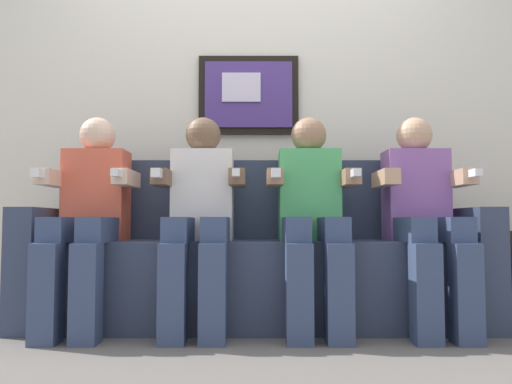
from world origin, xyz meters
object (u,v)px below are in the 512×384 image
object	(u,v)px
person_left_center	(200,210)
person_right_center	(312,210)
person_rightmost	(423,211)
person_leftmost	(89,210)
couch	(256,266)

from	to	relation	value
person_left_center	person_right_center	world-z (taller)	same
person_rightmost	person_leftmost	bearing A→B (deg)	-179.98
couch	person_right_center	bearing A→B (deg)	-30.67
person_left_center	person_leftmost	bearing A→B (deg)	180.00
person_leftmost	person_rightmost	xyz separation A→B (m)	(1.71, 0.00, -0.00)
person_left_center	person_right_center	xyz separation A→B (m)	(0.57, 0.00, 0.00)
couch	person_leftmost	size ratio (longest dim) A/B	2.18
couch	person_left_center	size ratio (longest dim) A/B	2.18
person_left_center	person_rightmost	world-z (taller)	same
couch	person_right_center	xyz separation A→B (m)	(0.28, -0.17, 0.29)
person_leftmost	person_left_center	distance (m)	0.57
person_left_center	couch	bearing A→B (deg)	30.66
person_leftmost	person_rightmost	size ratio (longest dim) A/B	1.00
couch	person_leftmost	bearing A→B (deg)	-168.82
person_right_center	person_leftmost	bearing A→B (deg)	180.00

